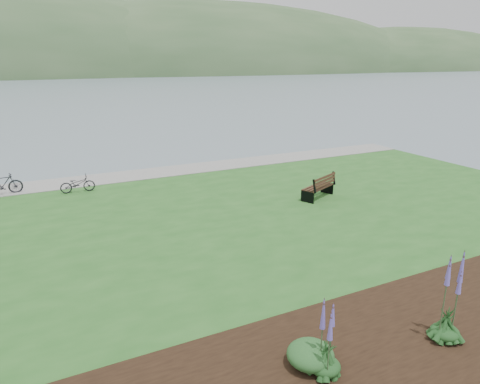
% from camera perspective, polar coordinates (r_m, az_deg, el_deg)
% --- Properties ---
extents(ground, '(600.00, 600.00, 0.00)m').
position_cam_1_polar(ground, '(17.19, -6.99, -4.27)').
color(ground, slate).
rests_on(ground, ground).
extents(lawn, '(34.00, 20.00, 0.40)m').
position_cam_1_polar(lawn, '(15.38, -4.49, -6.05)').
color(lawn, '#23581F').
rests_on(lawn, ground).
extents(shoreline_path, '(34.00, 2.20, 0.03)m').
position_cam_1_polar(shoreline_path, '(23.39, -12.73, 2.35)').
color(shoreline_path, gray).
rests_on(shoreline_path, lawn).
extents(garden_bed, '(24.00, 4.40, 0.04)m').
position_cam_1_polar(garden_bed, '(11.39, 26.85, -15.77)').
color(garden_bed, black).
rests_on(garden_bed, lawn).
extents(far_hillside, '(580.00, 80.00, 38.00)m').
position_cam_1_polar(far_hillside, '(186.95, -19.24, 14.48)').
color(far_hillside, '#34542F').
rests_on(far_hillside, ground).
extents(park_bench, '(1.92, 1.38, 1.10)m').
position_cam_1_polar(park_bench, '(19.07, 10.65, 0.76)').
color(park_bench, '#311D13').
rests_on(park_bench, lawn).
extents(bicycle_a, '(0.59, 1.54, 0.80)m').
position_cam_1_polar(bicycle_a, '(21.03, -20.85, 1.03)').
color(bicycle_a, black).
rests_on(bicycle_a, lawn).
extents(bicycle_b, '(0.71, 1.67, 0.97)m').
position_cam_1_polar(bicycle_b, '(22.00, -29.05, 0.89)').
color(bicycle_b, black).
rests_on(bicycle_b, lawn).
extents(echium_0, '(0.62, 0.62, 2.22)m').
position_cam_1_polar(echium_0, '(10.40, 26.19, -13.00)').
color(echium_0, '#153C17').
rests_on(echium_0, garden_bed).
extents(echium_4, '(0.62, 0.62, 1.82)m').
position_cam_1_polar(echium_4, '(8.79, 11.45, -19.17)').
color(echium_4, '#153C17').
rests_on(echium_4, garden_bed).
extents(shrub_0, '(0.95, 0.95, 0.47)m').
position_cam_1_polar(shrub_0, '(9.18, 9.37, -20.62)').
color(shrub_0, '#1E4C21').
rests_on(shrub_0, garden_bed).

